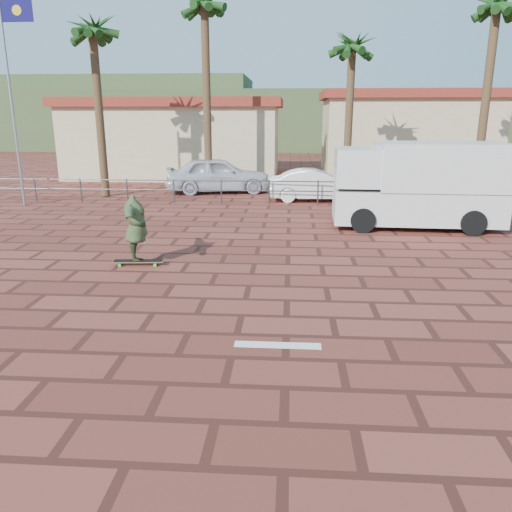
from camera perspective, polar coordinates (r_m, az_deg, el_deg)
The scene contains 17 objects.
ground at distance 9.30m, azimuth -1.66°, elevation -6.80°, with size 120.00×120.00×0.00m, color brown.
paint_stripe at distance 8.17m, azimuth 2.49°, elevation -10.13°, with size 1.40×0.22×0.01m, color white.
guardrail at distance 20.76m, azimuth 1.53°, elevation 7.80°, with size 24.06×0.06×1.00m.
flagpole at distance 22.32m, azimuth -26.04°, elevation 17.03°, with size 1.30×0.10×8.00m.
palm_far_left at distance 23.80m, azimuth -18.16°, elevation 22.96°, with size 2.40×2.40×8.25m.
palm_left at distance 24.25m, azimuth -5.90°, elevation 26.15°, with size 2.40×2.40×9.45m.
palm_center at distance 24.35m, azimuth 10.94°, elevation 22.12°, with size 2.40×2.40×7.75m.
palm_right at distance 24.30m, azimuth 25.78°, elevation 23.87°, with size 2.40×2.40×9.05m.
building_west at distance 31.33m, azimuth -8.97°, elevation 13.27°, with size 12.60×7.60×4.50m.
building_east at distance 33.33m, azimuth 16.76°, elevation 13.39°, with size 10.60×6.60×5.00m.
hill_front at distance 58.55m, azimuth 3.19°, elevation 15.24°, with size 70.00×18.00×6.00m, color #384C28.
hill_back at distance 68.47m, azimuth -16.20°, elevation 15.58°, with size 35.00×14.00×8.00m, color #384C28.
longboard at distance 12.62m, azimuth -13.32°, elevation -0.60°, with size 1.27×0.38×0.12m.
skateboarder at distance 12.41m, azimuth -13.56°, elevation 3.12°, with size 2.01×0.55×1.64m, color #374726.
campervan at distance 17.14m, azimuth 18.06°, elevation 7.89°, with size 5.37×2.50×2.74m.
car_silver at distance 24.02m, azimuth -4.36°, elevation 9.24°, with size 1.99×4.94×1.68m, color silver.
car_white at distance 21.77m, azimuth 6.90°, elevation 8.04°, with size 1.42×4.08×1.35m, color white.
Camera 1 is at (0.85, -8.54, 3.58)m, focal length 35.00 mm.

